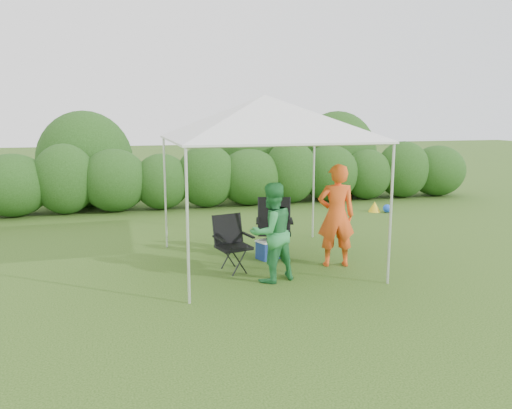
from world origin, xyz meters
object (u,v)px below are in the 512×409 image
object	(u,v)px
canopy	(264,118)
man	(336,215)
cooler	(269,249)
woman	(272,232)
chair_right	(274,223)
chair_left	(231,239)

from	to	relation	value
canopy	man	size ratio (longest dim) A/B	1.80
cooler	woman	bearing A→B (deg)	-125.91
canopy	man	world-z (taller)	canopy
canopy	chair_right	world-z (taller)	canopy
woman	cooler	bearing A→B (deg)	-123.24
chair_right	woman	world-z (taller)	woman
canopy	cooler	size ratio (longest dim) A/B	6.48
chair_right	cooler	size ratio (longest dim) A/B	2.17
canopy	cooler	bearing A→B (deg)	57.31
chair_left	cooler	bearing A→B (deg)	17.09
chair_right	cooler	distance (m)	0.48
chair_right	woman	xyz separation A→B (m)	(-0.47, -1.33, 0.17)
chair_right	cooler	world-z (taller)	chair_right
canopy	chair_left	size ratio (longest dim) A/B	3.41
canopy	chair_left	distance (m)	2.05
chair_left	woman	xyz separation A→B (m)	(0.47, -0.69, 0.25)
man	cooler	world-z (taller)	man
chair_right	chair_left	xyz separation A→B (m)	(-0.94, -0.64, -0.07)
chair_right	chair_left	size ratio (longest dim) A/B	1.15
chair_right	man	xyz separation A→B (m)	(0.80, -0.87, 0.27)
man	cooler	xyz separation A→B (m)	(-0.96, 0.69, -0.69)
chair_right	chair_left	world-z (taller)	chair_right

